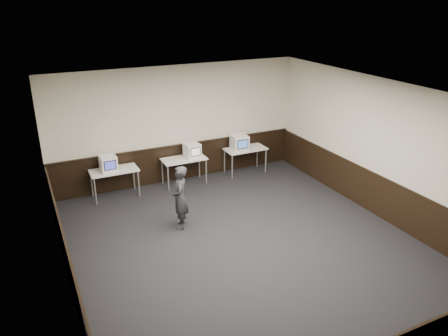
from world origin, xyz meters
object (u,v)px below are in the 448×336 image
object	(u,v)px
person	(180,198)
desk_right	(245,151)
desk_center	(184,161)
desk_left	(114,172)
emac_right	(240,143)
emac_center	(192,150)
emac_left	(108,163)

from	to	relation	value
person	desk_right	bearing A→B (deg)	149.99
desk_center	person	size ratio (longest dim) A/B	0.82
desk_left	emac_right	distance (m)	3.59
emac_center	emac_right	size ratio (longest dim) A/B	0.89
emac_left	desk_right	bearing A→B (deg)	-1.17
emac_right	person	world-z (taller)	person
desk_left	emac_left	bearing A→B (deg)	-173.22
desk_center	person	distance (m)	2.41
desk_right	emac_center	world-z (taller)	emac_center
person	emac_right	bearing A→B (deg)	151.65
emac_left	emac_right	xyz separation A→B (m)	(3.70, -0.03, 0.02)
desk_right	emac_center	distance (m)	1.67
desk_right	desk_left	bearing A→B (deg)	180.00
desk_left	emac_center	bearing A→B (deg)	-0.08
desk_center	emac_left	distance (m)	2.04
desk_right	emac_left	size ratio (longest dim) A/B	2.71
emac_left	emac_center	world-z (taller)	emac_left
desk_left	emac_left	xyz separation A→B (m)	(-0.12, -0.01, 0.27)
desk_center	person	xyz separation A→B (m)	(-0.93, -2.22, 0.05)
emac_center	emac_right	distance (m)	1.43
emac_center	desk_center	bearing A→B (deg)	174.98
desk_left	desk_right	xyz separation A→B (m)	(3.80, 0.00, 0.00)
emac_left	emac_center	xyz separation A→B (m)	(2.27, 0.01, -0.01)
desk_left	emac_left	size ratio (longest dim) A/B	2.71
emac_left	person	xyz separation A→B (m)	(1.09, -2.21, -0.22)
desk_right	emac_center	size ratio (longest dim) A/B	2.69
emac_right	person	bearing A→B (deg)	-136.29
emac_left	person	bearing A→B (deg)	-65.04
emac_left	emac_right	distance (m)	3.70
desk_right	emac_right	xyz separation A→B (m)	(-0.22, -0.05, 0.29)
emac_left	person	size ratio (longest dim) A/B	0.30
desk_left	emac_right	bearing A→B (deg)	-0.74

